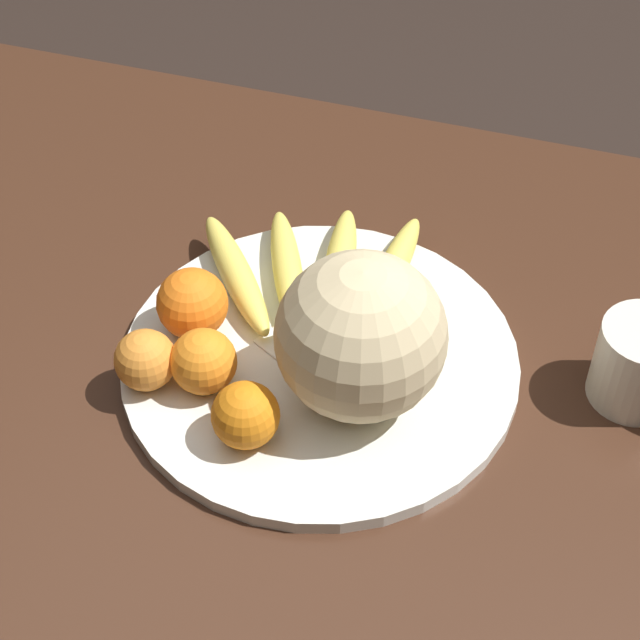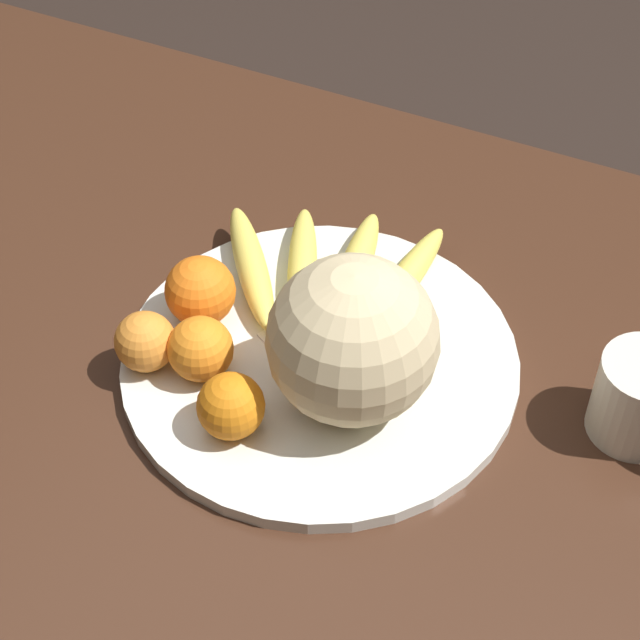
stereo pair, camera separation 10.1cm
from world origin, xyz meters
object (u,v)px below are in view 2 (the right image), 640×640
object	(u,v)px
orange_front_left	(200,349)
orange_back_left	(145,342)
orange_front_right	(200,291)
kitchen_table	(269,442)
orange_mid_center	(233,407)
melon	(353,340)
banana_bunch	(325,272)
fruit_bowl	(320,360)
produce_tag	(292,354)

from	to	relation	value
orange_front_left	orange_back_left	size ratio (longest dim) A/B	1.07
orange_front_right	orange_back_left	size ratio (longest dim) A/B	1.20
kitchen_table	orange_back_left	distance (m)	0.17
orange_mid_center	orange_back_left	size ratio (longest dim) A/B	1.05
kitchen_table	melon	world-z (taller)	melon
banana_bunch	orange_back_left	distance (m)	0.20
fruit_bowl	orange_mid_center	distance (m)	0.13
melon	kitchen_table	bearing A→B (deg)	-168.98
fruit_bowl	orange_mid_center	xyz separation A→B (m)	(-0.03, -0.12, 0.04)
melon	produce_tag	xyz separation A→B (m)	(-0.07, 0.02, -0.08)
orange_mid_center	produce_tag	xyz separation A→B (m)	(0.01, 0.10, -0.03)
kitchen_table	melon	xyz separation A→B (m)	(0.08, 0.02, 0.17)
kitchen_table	orange_front_left	size ratio (longest dim) A/B	24.75
fruit_bowl	orange_front_left	distance (m)	0.12
melon	orange_back_left	bearing A→B (deg)	-167.19
kitchen_table	orange_mid_center	size ratio (longest dim) A/B	25.14
fruit_bowl	orange_back_left	bearing A→B (deg)	-151.35
melon	orange_front_left	xyz separation A→B (m)	(-0.14, -0.03, -0.05)
fruit_bowl	orange_front_left	xyz separation A→B (m)	(-0.09, -0.07, 0.04)
kitchen_table	orange_mid_center	world-z (taller)	orange_mid_center
fruit_bowl	produce_tag	world-z (taller)	produce_tag
kitchen_table	orange_back_left	world-z (taller)	orange_back_left
fruit_bowl	banana_bunch	bearing A→B (deg)	112.75
kitchen_table	orange_front_left	distance (m)	0.14
banana_bunch	orange_back_left	size ratio (longest dim) A/B	4.10
kitchen_table	orange_front_left	xyz separation A→B (m)	(-0.06, -0.02, 0.13)
fruit_bowl	orange_mid_center	bearing A→B (deg)	-105.01
banana_bunch	orange_mid_center	distance (m)	0.21
kitchen_table	melon	size ratio (longest dim) A/B	9.99
orange_mid_center	orange_back_left	xyz separation A→B (m)	(-0.12, 0.04, -0.00)
fruit_bowl	orange_front_right	world-z (taller)	orange_front_right
kitchen_table	fruit_bowl	distance (m)	0.11
kitchen_table	orange_mid_center	distance (m)	0.14
banana_bunch	orange_front_left	xyz separation A→B (m)	(-0.05, -0.16, 0.02)
produce_tag	orange_front_left	bearing A→B (deg)	-111.89
melon	orange_back_left	distance (m)	0.21
banana_bunch	orange_back_left	xyz separation A→B (m)	(-0.11, -0.17, 0.01)
fruit_bowl	orange_front_left	size ratio (longest dim) A/B	6.14
orange_front_left	produce_tag	world-z (taller)	orange_front_left
orange_front_right	orange_mid_center	size ratio (longest dim) A/B	1.14
melon	orange_front_right	bearing A→B (deg)	169.55
orange_front_left	orange_front_right	distance (m)	0.07
kitchen_table	orange_front_left	world-z (taller)	orange_front_left
orange_front_right	orange_mid_center	bearing A→B (deg)	-48.76
kitchen_table	produce_tag	xyz separation A→B (m)	(0.01, 0.04, 0.10)
orange_front_left	orange_front_right	size ratio (longest dim) A/B	0.89
orange_back_left	produce_tag	distance (m)	0.14
melon	orange_back_left	size ratio (longest dim) A/B	2.65
orange_front_left	orange_back_left	xyz separation A→B (m)	(-0.05, -0.01, -0.00)
orange_back_left	orange_front_right	bearing A→B (deg)	78.27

